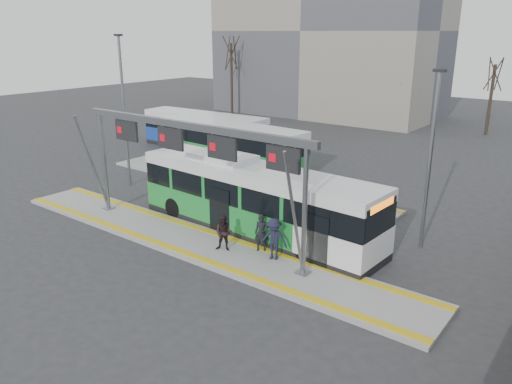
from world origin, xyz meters
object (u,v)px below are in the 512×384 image
passenger_a (262,233)px  passenger_b (224,233)px  gantry (189,147)px  passenger_c (274,239)px  hero_bus (255,200)px

passenger_a → passenger_b: bearing=-176.0°
passenger_a → passenger_b: 1.58m
passenger_a → passenger_b: (-1.28, -0.94, -0.02)m
passenger_b → gantry: bearing=150.4°
passenger_a → passenger_c: size_ratio=0.92×
gantry → hero_bus: (1.65, 2.47, -2.72)m
passenger_b → hero_bus: bearing=74.7°
passenger_b → passenger_c: bearing=-9.0°
gantry → passenger_b: size_ratio=8.32×
gantry → passenger_a: (3.34, 0.74, -3.35)m
hero_bus → passenger_a: 2.50m
gantry → hero_bus: gantry is taller
hero_bus → passenger_b: bearing=-78.3°
passenger_c → passenger_a: bearing=138.5°
gantry → passenger_b: bearing=-5.5°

